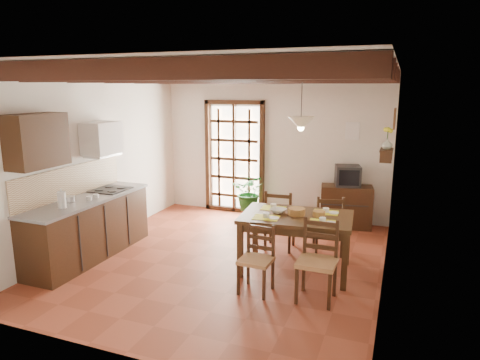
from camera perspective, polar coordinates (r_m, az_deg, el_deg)
The scene contains 25 objects.
ground_plane at distance 6.52m, azimuth -2.11°, elevation -10.57°, with size 5.00×5.00×0.00m, color brown.
room_shell at distance 6.05m, azimuth -2.24°, elevation 5.49°, with size 4.52×5.02×2.81m.
ceiling_beams at distance 6.01m, azimuth -2.32°, elevation 13.79°, with size 4.50×4.34×0.20m.
french_door at distance 8.68m, azimuth -0.75°, elevation 3.31°, with size 1.26×0.11×2.32m.
kitchen_counter at distance 6.86m, azimuth -19.48°, elevation -5.89°, with size 0.64×2.25×1.38m.
upper_cabinet at distance 6.16m, azimuth -25.44°, elevation 4.75°, with size 0.35×0.80×0.70m, color black.
range_hood at distance 7.07m, azimuth -17.94°, elevation 5.23°, with size 0.38×0.60×0.54m.
counter_items at distance 6.80m, azimuth -19.28°, elevation -1.79°, with size 0.50×1.43×0.25m.
dining_table at distance 5.96m, azimuth 7.52°, elevation -5.62°, with size 1.57×1.08×0.81m.
chair_near_left at distance 5.48m, azimuth 2.18°, elevation -12.10°, with size 0.41×0.40×0.85m.
chair_near_right at distance 5.36m, azimuth 10.17°, elevation -12.46°, with size 0.46×0.44×0.98m.
chair_far_left at distance 6.87m, azimuth 5.31°, elevation -6.70°, with size 0.47×0.45×0.97m.
chair_far_right at distance 6.78m, azimuth 11.61°, elevation -7.22°, with size 0.54×0.53×0.95m.
table_setting at distance 5.91m, azimuth 7.57°, elevation -3.79°, with size 1.09×0.73×0.10m.
table_bowl at distance 6.02m, azimuth 5.11°, elevation -4.09°, with size 0.22×0.22×0.05m, color white.
sideboard at distance 8.09m, azimuth 13.95°, elevation -3.45°, with size 0.91×0.41×0.78m, color black.
crt_tv at distance 7.95m, azimuth 14.16°, elevation 0.55°, with size 0.52×0.49×0.37m.
fuse_box at distance 8.09m, azimuth 14.76°, elevation 6.35°, with size 0.25×0.03×0.32m, color white.
plant_pot at distance 8.39m, azimuth 1.32°, elevation -4.48°, with size 0.38×0.38×0.23m, color maroon.
potted_plant at distance 8.27m, azimuth 1.33°, elevation -1.43°, with size 1.68×1.44×1.87m, color #144C19.
wall_shelf at distance 7.20m, azimuth 18.94°, elevation 3.48°, with size 0.20×0.42×0.20m.
shelf_vase at distance 7.18m, azimuth 19.02°, elevation 4.57°, with size 0.15×0.15×0.15m, color #B2BFB2.
shelf_flowers at distance 7.16m, azimuth 19.13°, elevation 6.22°, with size 0.14×0.14×0.36m.
framed_picture at distance 7.14m, azimuth 19.91°, elevation 7.70°, with size 0.03×0.32×0.32m.
pendant_lamp at distance 5.79m, azimuth 8.13°, elevation 7.68°, with size 0.36×0.36×0.84m.
Camera 1 is at (2.36, -5.53, 2.53)m, focal length 32.00 mm.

